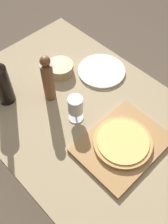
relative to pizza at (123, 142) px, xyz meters
name	(u,v)px	position (x,y,z in m)	size (l,w,h in m)	color
ground_plane	(92,181)	(0.00, 0.16, -0.77)	(12.00, 12.00, 0.00)	brown
dining_table	(96,134)	(0.00, 0.16, -0.12)	(0.86, 1.49, 0.74)	#9E8966
cutting_board	(122,144)	(0.00, 0.00, -0.02)	(0.39, 0.30, 0.02)	#A87A47
pizza	(123,142)	(0.00, 0.00, 0.00)	(0.26, 0.26, 0.02)	tan
wine_bottle	(1,82)	(-0.22, 0.58, 0.10)	(0.08, 0.08, 0.33)	black
pepper_mill	(48,79)	(-0.05, 0.44, 0.10)	(0.06, 0.06, 0.27)	brown
wine_glass	(75,106)	(-0.05, 0.25, 0.06)	(0.07, 0.07, 0.14)	silver
small_bowl	(60,68)	(0.10, 0.53, 0.00)	(0.14, 0.14, 0.06)	tan
dinner_plate	(102,71)	(0.27, 0.38, -0.02)	(0.26, 0.26, 0.01)	silver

